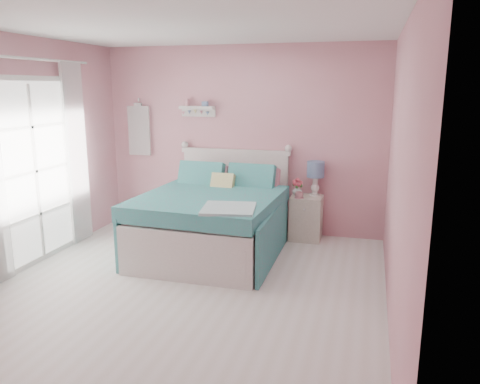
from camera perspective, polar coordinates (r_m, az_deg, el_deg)
The scene contains 12 objects.
floor at distance 4.90m, azimuth -7.05°, elevation -11.96°, with size 4.50×4.50×0.00m, color silver.
room_shell at distance 4.48m, azimuth -7.60°, elevation 6.79°, with size 4.50×4.50×4.50m.
bed at distance 5.86m, azimuth -3.21°, elevation -3.49°, with size 1.67×2.06×1.17m.
nightstand at distance 6.41m, azimuth 8.06°, elevation -3.13°, with size 0.41×0.41×0.60m.
table_lamp at distance 6.34m, azimuth 9.20°, elevation 2.44°, with size 0.23×0.23×0.47m.
vase at distance 6.36m, azimuth 6.99°, elevation 0.18°, with size 0.13×0.13×0.14m, color silver.
teacup at distance 6.21m, azimuth 7.22°, elevation -0.37°, with size 0.11×0.11×0.08m, color #D28D94.
roses at distance 6.33m, azimuth 6.99°, elevation 1.15°, with size 0.14×0.11×0.12m.
wall_shelf at distance 6.73m, azimuth -5.21°, elevation 10.09°, with size 0.50×0.15×0.25m.
hanging_dress at distance 7.12m, azimuth -12.20°, elevation 7.31°, with size 0.34×0.03×0.72m, color white.
french_door at distance 5.92m, azimuth -23.71°, elevation 2.27°, with size 0.04×1.32×2.16m.
curtain_far at distance 6.46m, azimuth -19.30°, elevation 4.38°, with size 0.04×0.40×2.32m, color white.
Camera 1 is at (1.76, -4.09, 2.04)m, focal length 35.00 mm.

